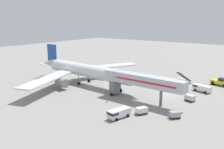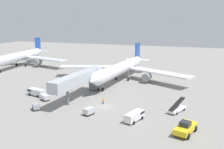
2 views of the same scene
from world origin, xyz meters
The scene contains 13 objects.
ground_plane centered at (0.00, 0.00, 0.00)m, with size 300.00×300.00×0.00m, color gray.
airplane_at_gate centered at (-4.53, 27.25, 4.37)m, with size 48.92×44.43×11.68m.
jet_bridge centered at (-8.78, 4.40, 5.28)m, with size 4.38×22.66×7.01m.
pushback_tug centered at (19.56, -8.87, 1.15)m, with size 4.11×6.65×2.47m.
belt_loader_truck centered at (16.81, 2.32, 0.74)m, with size 4.03×6.01×2.87m.
service_van_mid_left centered at (-21.38, 1.94, 1.11)m, with size 5.57×3.11×1.92m.
service_van_rear_right centered at (9.14, -6.08, 1.11)m, with size 3.32×5.64×1.91m.
baggage_cart_near_right centered at (-16.46, -0.88, 0.84)m, with size 2.90×2.55×1.52m.
baggage_cart_near_left centered at (-1.28, -6.37, 0.87)m, with size 2.11×2.74×1.58m.
baggage_cart_far_center centered at (-14.29, -7.77, 0.82)m, with size 2.50×2.44×1.48m.
ground_crew_worker_foreground centered at (-1.14, 1.70, 0.94)m, with size 0.39×0.39×1.78m.
safety_cone_alpha centered at (-14.71, 10.20, 0.35)m, with size 0.46×0.46×0.70m.
airplane_background centered at (-56.07, 37.61, 4.43)m, with size 45.84×44.29×11.85m.
Camera 2 is at (21.84, -54.69, 20.65)m, focal length 40.79 mm.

